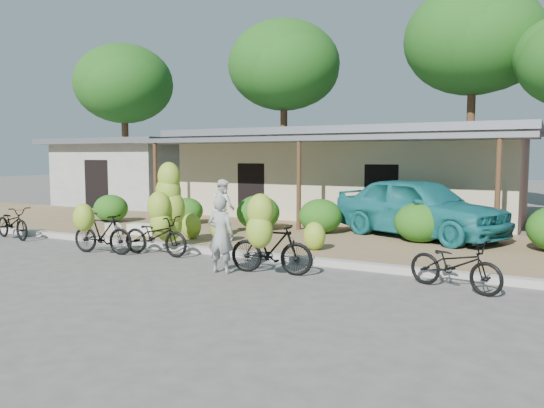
{
  "coord_description": "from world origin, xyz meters",
  "views": [
    {
      "loc": [
        6.84,
        -8.5,
        2.36
      ],
      "look_at": [
        0.81,
        2.84,
        1.2
      ],
      "focal_mm": 35.0,
      "sensor_mm": 36.0,
      "label": 1
    }
  ],
  "objects": [
    {
      "name": "hedge_2",
      "position": [
        -1.06,
        5.46,
        0.65
      ],
      "size": [
        1.35,
        1.22,
        1.06
      ],
      "primitive_type": "ellipsoid",
      "color": "#174F12",
      "rests_on": "sidewalk"
    },
    {
      "name": "ground",
      "position": [
        0.0,
        0.0,
        0.0
      ],
      "size": [
        100.0,
        100.0,
        0.0
      ],
      "primitive_type": "plane",
      "color": "#4F4C4A",
      "rests_on": "ground"
    },
    {
      "name": "shop_main",
      "position": [
        0.0,
        10.93,
        1.72
      ],
      "size": [
        13.0,
        8.5,
        3.35
      ],
      "color": "#B8B08B",
      "rests_on": "ground"
    },
    {
      "name": "bystander",
      "position": [
        -1.5,
        4.2,
        0.91
      ],
      "size": [
        0.97,
        0.92,
        1.59
      ],
      "primitive_type": "imported",
      "rotation": [
        0.0,
        0.0,
        2.57
      ],
      "color": "white",
      "rests_on": "sidewalk"
    },
    {
      "name": "tree_back_left",
      "position": [
        -13.69,
        13.11,
        6.28
      ],
      "size": [
        5.3,
        5.19,
        8.26
      ],
      "color": "#523621",
      "rests_on": "ground"
    },
    {
      "name": "bike_far_left",
      "position": [
        -6.79,
        1.13,
        0.57
      ],
      "size": [
        1.85,
        1.38,
        1.37
      ],
      "rotation": [
        0.0,
        0.0,
        1.37
      ],
      "color": "black",
      "rests_on": "ground"
    },
    {
      "name": "tree_far_center",
      "position": [
        -5.69,
        16.11,
        7.06
      ],
      "size": [
        5.75,
        5.68,
        9.23
      ],
      "color": "#523621",
      "rests_on": "ground"
    },
    {
      "name": "hedge_1",
      "position": [
        -3.88,
        5.62,
        0.55
      ],
      "size": [
        1.11,
        1.0,
        0.87
      ],
      "primitive_type": "ellipsoid",
      "color": "#174F12",
      "rests_on": "sidewalk"
    },
    {
      "name": "bike_far_right",
      "position": [
        5.37,
        1.14,
        0.46
      ],
      "size": [
        1.85,
        1.14,
        0.92
      ],
      "rotation": [
        0.0,
        0.0,
        1.24
      ],
      "color": "black",
      "rests_on": "ground"
    },
    {
      "name": "bike_left",
      "position": [
        -2.73,
        0.68,
        0.57
      ],
      "size": [
        1.72,
        1.21,
        1.28
      ],
      "rotation": [
        0.0,
        0.0,
        1.7
      ],
      "color": "black",
      "rests_on": "ground"
    },
    {
      "name": "loose_banana_b",
      "position": [
        -0.82,
        3.04,
        0.48
      ],
      "size": [
        0.57,
        0.48,
        0.71
      ],
      "primitive_type": "ellipsoid",
      "color": "#93B92E",
      "rests_on": "sidewalk"
    },
    {
      "name": "tree_center_right",
      "position": [
        3.31,
        16.61,
        7.51
      ],
      "size": [
        6.0,
        5.94,
        9.79
      ],
      "color": "#523621",
      "rests_on": "ground"
    },
    {
      "name": "shop_grey",
      "position": [
        -11.0,
        10.99,
        1.62
      ],
      "size": [
        7.0,
        6.0,
        3.15
      ],
      "color": "#ACACA6",
      "rests_on": "ground"
    },
    {
      "name": "loose_banana_a",
      "position": [
        -1.79,
        3.06,
        0.47
      ],
      "size": [
        0.57,
        0.48,
        0.71
      ],
      "primitive_type": "ellipsoid",
      "color": "#93B92E",
      "rests_on": "sidewalk"
    },
    {
      "name": "bike_right",
      "position": [
        1.92,
        0.59,
        0.68
      ],
      "size": [
        1.79,
        1.24,
        1.66
      ],
      "rotation": [
        0.0,
        0.0,
        1.72
      ],
      "color": "black",
      "rests_on": "ground"
    },
    {
      "name": "curb",
      "position": [
        0.0,
        2.0,
        0.07
      ],
      "size": [
        60.0,
        0.25,
        0.15
      ],
      "primitive_type": "cube",
      "color": "#A8A399",
      "rests_on": "ground"
    },
    {
      "name": "hedge_0",
      "position": [
        -6.43,
        4.76,
        0.59
      ],
      "size": [
        1.2,
        1.08,
        0.94
      ],
      "primitive_type": "ellipsoid",
      "color": "#174F12",
      "rests_on": "sidewalk"
    },
    {
      "name": "bike_center",
      "position": [
        -1.49,
        1.51,
        0.88
      ],
      "size": [
        1.83,
        1.2,
        2.22
      ],
      "rotation": [
        0.0,
        0.0,
        1.59
      ],
      "color": "black",
      "rests_on": "ground"
    },
    {
      "name": "sack_near",
      "position": [
        -3.53,
        3.09,
        0.27
      ],
      "size": [
        0.89,
        0.49,
        0.3
      ],
      "primitive_type": "cube",
      "rotation": [
        0.0,
        0.0,
        0.11
      ],
      "color": "silver",
      "rests_on": "sidewalk"
    },
    {
      "name": "hedge_4",
      "position": [
        3.82,
        5.41,
        0.64
      ],
      "size": [
        1.33,
        1.2,
        1.04
      ],
      "primitive_type": "ellipsoid",
      "color": "#174F12",
      "rests_on": "sidewalk"
    },
    {
      "name": "sack_far",
      "position": [
        -4.36,
        2.75,
        0.26
      ],
      "size": [
        0.82,
        0.76,
        0.28
      ],
      "primitive_type": "cube",
      "rotation": [
        0.0,
        0.0,
        -0.67
      ],
      "color": "silver",
      "rests_on": "sidewalk"
    },
    {
      "name": "loose_banana_c",
      "position": [
        1.85,
        3.04,
        0.46
      ],
      "size": [
        0.54,
        0.46,
        0.68
      ],
      "primitive_type": "ellipsoid",
      "color": "#93B92E",
      "rests_on": "sidewalk"
    },
    {
      "name": "teal_van",
      "position": [
        3.58,
        6.26,
        0.96
      ],
      "size": [
        5.31,
        3.74,
        1.68
      ],
      "primitive_type": "imported",
      "rotation": [
        0.0,
        0.0,
        1.17
      ],
      "color": "#1A7076",
      "rests_on": "sidewalk"
    },
    {
      "name": "hedge_3",
      "position": [
        0.88,
        5.71,
        0.62
      ],
      "size": [
        1.28,
        1.15,
        1.0
      ],
      "primitive_type": "ellipsoid",
      "color": "#174F12",
      "rests_on": "sidewalk"
    },
    {
      "name": "vendor",
      "position": [
        0.97,
        0.34,
        0.79
      ],
      "size": [
        0.6,
        0.42,
        1.57
      ],
      "primitive_type": "imported",
      "rotation": [
        0.0,
        0.0,
        3.22
      ],
      "color": "gray",
      "rests_on": "ground"
    },
    {
      "name": "sidewalk",
      "position": [
        0.0,
        5.0,
        0.06
      ],
      "size": [
        60.0,
        6.0,
        0.12
      ],
      "primitive_type": "cube",
      "color": "#8D704C",
      "rests_on": "ground"
    }
  ]
}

